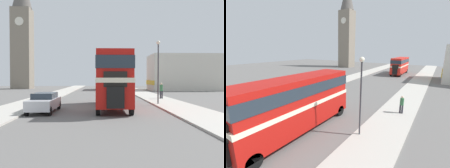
{
  "view_description": "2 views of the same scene",
  "coord_description": "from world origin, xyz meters",
  "views": [
    {
      "loc": [
        0.18,
        -20.65,
        2.49
      ],
      "look_at": [
        1.07,
        0.27,
        2.0
      ],
      "focal_mm": 40.0,
      "sensor_mm": 36.0,
      "label": 1
    },
    {
      "loc": [
        9.97,
        -7.09,
        6.53
      ],
      "look_at": [
        0.0,
        7.28,
        2.36
      ],
      "focal_mm": 24.0,
      "sensor_mm": 36.0,
      "label": 2
    }
  ],
  "objects": [
    {
      "name": "ground_plane",
      "position": [
        0.0,
        0.0,
        0.0
      ],
      "size": [
        120.0,
        120.0,
        0.0
      ],
      "primitive_type": "plane",
      "color": "slate"
    },
    {
      "name": "sidewalk_right",
      "position": [
        6.75,
        0.0,
        0.06
      ],
      "size": [
        3.5,
        120.0,
        0.12
      ],
      "color": "#B7B2A8",
      "rests_on": "ground_plane"
    },
    {
      "name": "sidewalk_left",
      "position": [
        -6.75,
        0.0,
        0.06
      ],
      "size": [
        3.5,
        120.0,
        0.12
      ],
      "color": "#B7B2A8",
      "rests_on": "ground_plane"
    },
    {
      "name": "double_decker_bus",
      "position": [
        1.07,
        0.25,
        2.6
      ],
      "size": [
        2.55,
        10.39,
        4.41
      ],
      "color": "#B2140F",
      "rests_on": "ground_plane"
    },
    {
      "name": "bus_distant",
      "position": [
        1.16,
        33.39,
        2.51
      ],
      "size": [
        2.44,
        9.47,
        4.25
      ],
      "color": "red",
      "rests_on": "ground_plane"
    },
    {
      "name": "car_parked_near",
      "position": [
        -3.99,
        -2.22,
        0.74
      ],
      "size": [
        1.69,
        4.54,
        1.41
      ],
      "color": "silver",
      "rests_on": "ground_plane"
    },
    {
      "name": "pedestrian_walking",
      "position": [
        7.18,
        8.16,
        1.15
      ],
      "size": [
        0.37,
        0.37,
        1.83
      ],
      "color": "#282833",
      "rests_on": "sidewalk_right"
    },
    {
      "name": "street_lamp",
      "position": [
        5.45,
        2.29,
        3.96
      ],
      "size": [
        0.36,
        0.36,
        5.86
      ],
      "color": "#38383D",
      "rests_on": "sidewalk_right"
    },
    {
      "name": "church_tower",
      "position": [
        -18.5,
        39.3,
        14.38
      ],
      "size": [
        4.55,
        4.55,
        28.15
      ],
      "color": "gray",
      "rests_on": "ground_plane"
    },
    {
      "name": "shop_building_block",
      "position": [
        17.84,
        30.32,
        3.63
      ],
      "size": [
        15.3,
        8.56,
        7.27
      ],
      "color": "beige",
      "rests_on": "ground_plane"
    }
  ]
}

